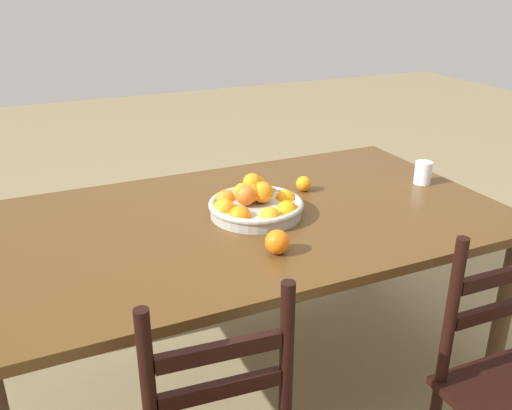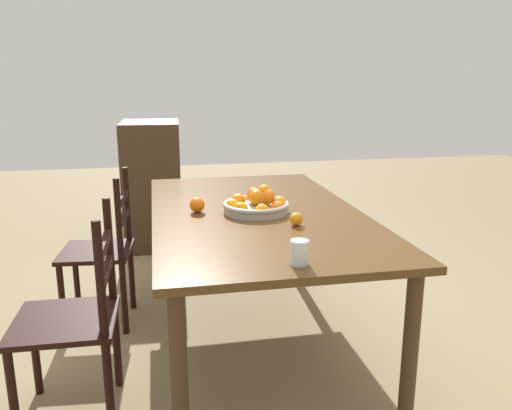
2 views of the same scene
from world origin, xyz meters
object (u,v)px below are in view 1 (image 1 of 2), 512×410
(drinking_glass, at_px, (423,173))
(dining_table, at_px, (245,234))
(orange_loose_1, at_px, (277,242))
(orange_loose_0, at_px, (304,184))
(fruit_bowl, at_px, (255,203))

(drinking_glass, bearing_deg, dining_table, 0.37)
(dining_table, bearing_deg, orange_loose_1, 86.13)
(dining_table, relative_size, orange_loose_0, 30.50)
(dining_table, xyz_separation_m, fruit_bowl, (-0.04, 0.00, 0.12))
(fruit_bowl, relative_size, orange_loose_1, 4.43)
(dining_table, relative_size, fruit_bowl, 5.47)
(dining_table, height_order, orange_loose_0, orange_loose_0)
(fruit_bowl, bearing_deg, drinking_glass, -179.56)
(dining_table, height_order, fruit_bowl, fruit_bowl)
(orange_loose_1, relative_size, drinking_glass, 0.83)
(fruit_bowl, xyz_separation_m, orange_loose_1, (0.06, 0.31, -0.00))
(fruit_bowl, distance_m, orange_loose_0, 0.31)
(dining_table, distance_m, fruit_bowl, 0.12)
(orange_loose_0, bearing_deg, drinking_glass, 165.60)
(drinking_glass, bearing_deg, orange_loose_1, 20.34)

